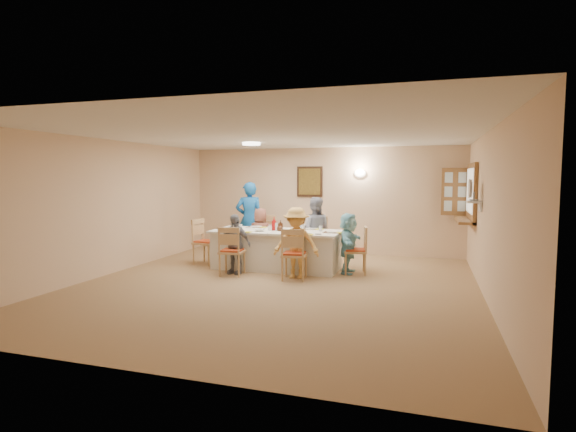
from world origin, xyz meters
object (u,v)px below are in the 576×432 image
(dining_table, at_px, (277,250))
(diner_front_right, at_px, (296,243))
(desk_fan, at_px, (472,193))
(chair_right_end, at_px, (355,250))
(chair_front_right, at_px, (294,254))
(diner_front_left, at_px, (235,244))
(serving_hatch, at_px, (472,193))
(condiment_ketchup, at_px, (274,224))
(chair_back_right, at_px, (316,240))
(diner_back_right, at_px, (315,231))
(chair_left_end, at_px, (206,242))
(chair_back_left, at_px, (262,238))
(diner_right_end, at_px, (348,243))
(chair_front_left, at_px, (232,250))
(diner_back_left, at_px, (261,234))
(caregiver, at_px, (249,219))

(dining_table, relative_size, diner_front_right, 1.99)
(desk_fan, bearing_deg, chair_right_end, 170.64)
(desk_fan, relative_size, dining_table, 0.12)
(chair_front_right, height_order, diner_front_left, diner_front_left)
(diner_front_right, bearing_deg, desk_fan, 2.18)
(serving_hatch, distance_m, condiment_ketchup, 3.88)
(chair_back_right, xyz_separation_m, diner_back_right, (-0.00, -0.12, 0.21))
(serving_hatch, relative_size, chair_left_end, 1.58)
(chair_back_right, xyz_separation_m, condiment_ketchup, (-0.66, -0.80, 0.40))
(chair_back_left, relative_size, diner_right_end, 0.86)
(chair_back_right, relative_size, chair_front_right, 1.06)
(desk_fan, relative_size, chair_right_end, 0.33)
(chair_front_left, relative_size, chair_front_right, 0.99)
(diner_back_left, bearing_deg, chair_left_end, 29.19)
(dining_table, relative_size, chair_back_left, 2.59)
(diner_back_left, xyz_separation_m, diner_front_left, (0.00, -1.36, -0.01))
(diner_front_right, relative_size, caregiver, 0.75)
(chair_front_right, bearing_deg, caregiver, -56.71)
(dining_table, xyz_separation_m, diner_back_left, (-0.60, 0.68, 0.19))
(diner_back_right, bearing_deg, serving_hatch, 179.88)
(dining_table, distance_m, chair_right_end, 1.55)
(serving_hatch, distance_m, diner_right_end, 2.61)
(dining_table, bearing_deg, serving_hatch, 15.74)
(chair_back_right, bearing_deg, caregiver, 164.86)
(chair_front_right, distance_m, caregiver, 2.58)
(chair_right_end, bearing_deg, chair_front_left, -81.49)
(chair_back_left, bearing_deg, desk_fan, -6.56)
(diner_front_left, distance_m, diner_right_end, 2.13)
(chair_front_right, xyz_separation_m, diner_front_right, (-0.00, 0.12, 0.17))
(dining_table, xyz_separation_m, chair_front_left, (-0.60, -0.80, 0.08))
(chair_back_left, relative_size, caregiver, 0.58)
(condiment_ketchup, bearing_deg, diner_back_right, 46.00)
(diner_front_left, xyz_separation_m, condiment_ketchup, (0.54, 0.68, 0.33))
(chair_front_right, height_order, diner_back_right, diner_back_right)
(chair_left_end, bearing_deg, diner_right_end, -82.24)
(dining_table, relative_size, chair_front_left, 2.76)
(chair_left_end, distance_m, diner_back_right, 2.27)
(condiment_ketchup, bearing_deg, chair_back_left, 124.26)
(chair_front_left, xyz_separation_m, condiment_ketchup, (0.54, 0.80, 0.43))
(chair_front_left, height_order, caregiver, caregiver)
(chair_back_left, relative_size, chair_back_right, 1.00)
(chair_front_left, distance_m, diner_back_left, 1.48)
(desk_fan, bearing_deg, diner_back_right, 161.03)
(diner_back_right, distance_m, diner_front_right, 1.36)
(chair_front_left, bearing_deg, chair_front_right, 173.14)
(serving_hatch, relative_size, diner_back_left, 1.31)
(dining_table, relative_size, diner_back_left, 2.21)
(chair_right_end, distance_m, diner_right_end, 0.18)
(diner_back_right, bearing_deg, chair_left_end, 10.96)
(chair_front_right, height_order, diner_back_left, diner_back_left)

